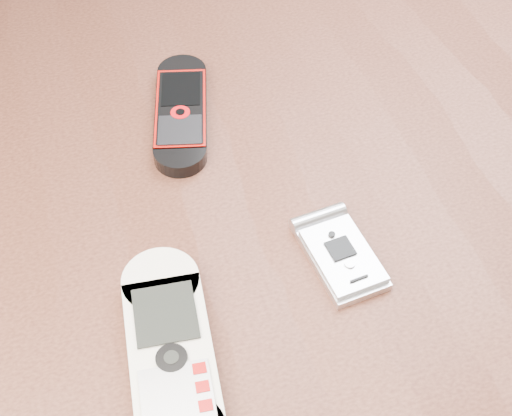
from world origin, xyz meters
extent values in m
cube|color=black|center=(0.00, 0.00, 0.73)|extent=(1.20, 0.80, 0.03)
cube|color=black|center=(0.54, 0.34, 0.36)|extent=(0.06, 0.06, 0.71)
cube|color=silver|center=(-0.10, -0.11, 0.76)|extent=(0.08, 0.19, 0.02)
cube|color=black|center=(-0.02, 0.14, 0.76)|extent=(0.09, 0.16, 0.02)
cube|color=silver|center=(0.05, -0.07, 0.76)|extent=(0.06, 0.10, 0.01)
camera|label=1|loc=(-0.11, -0.36, 1.22)|focal=50.00mm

